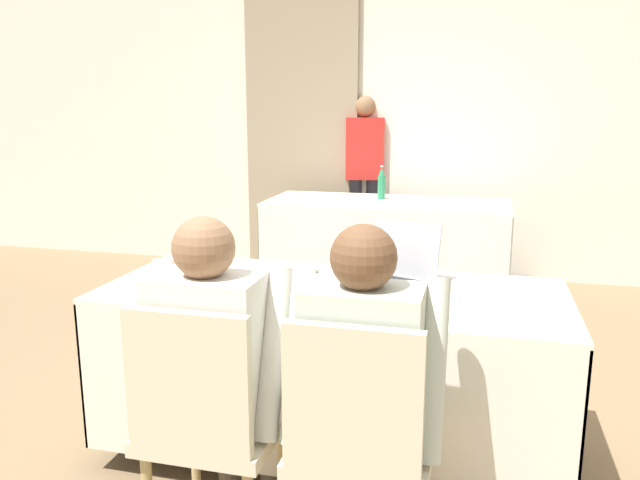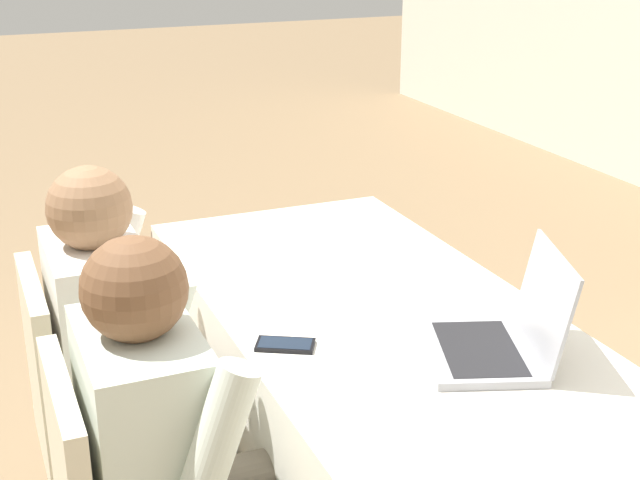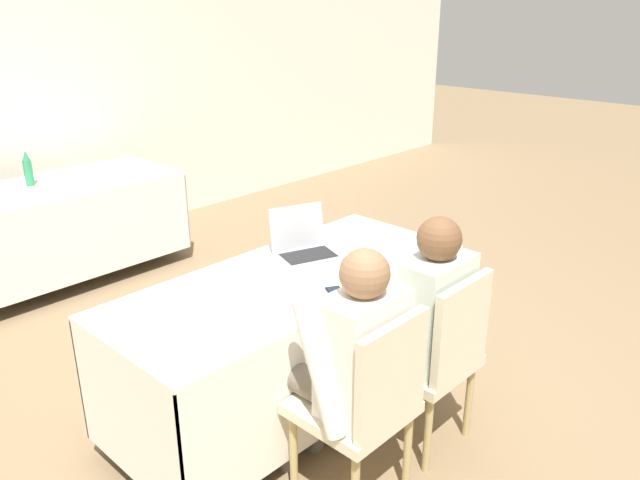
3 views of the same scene
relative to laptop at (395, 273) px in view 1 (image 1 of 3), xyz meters
The scene contains 14 objects.
ground_plane 0.85m from the laptop, 150.47° to the right, with size 24.00×24.00×0.00m, color #846B4C.
wall_back 3.12m from the laptop, 94.51° to the left, with size 12.00×0.06×2.70m.
curtain_panel 3.30m from the laptop, 113.01° to the left, with size 1.04×0.04×2.65m.
conference_table_near 0.36m from the laptop, 150.47° to the right, with size 1.91×0.80×0.76m.
conference_table_far 2.37m from the laptop, 99.12° to the left, with size 1.91×0.80×0.76m.
laptop is the anchor object (origin of this frame).
cell_phone 0.49m from the laptop, 117.84° to the right, with size 0.13×0.15×0.01m.
paper_beside_laptop 0.36m from the laptop, 44.22° to the right, with size 0.24×0.31×0.00m.
water_bottle 2.47m from the laptop, 100.20° to the left, with size 0.06×0.06×0.27m.
chair_near_left 1.02m from the laptop, 120.44° to the right, with size 0.44×0.44×0.91m.
chair_near_right 0.90m from the laptop, 89.16° to the right, with size 0.44×0.44×0.91m.
person_checkered_shirt 0.90m from the laptop, 123.82° to the right, with size 0.50×0.52×1.17m.
person_white_shirt 0.75m from the laptop, 89.04° to the right, with size 0.50×0.52×1.17m.
person_red_shirt 3.11m from the laptop, 102.83° to the left, with size 0.37×0.27×1.59m.
Camera 1 is at (0.57, -2.43, 1.51)m, focal length 35.00 mm.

